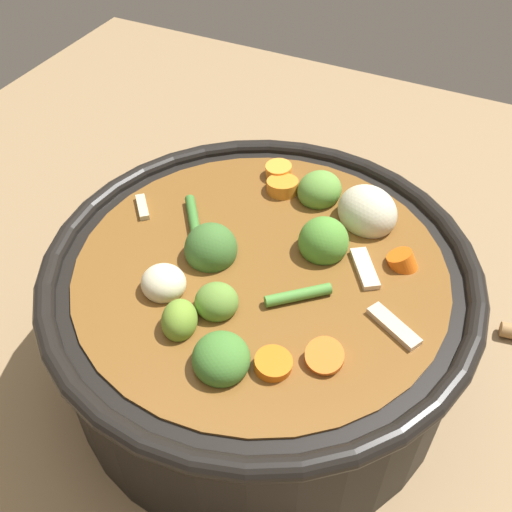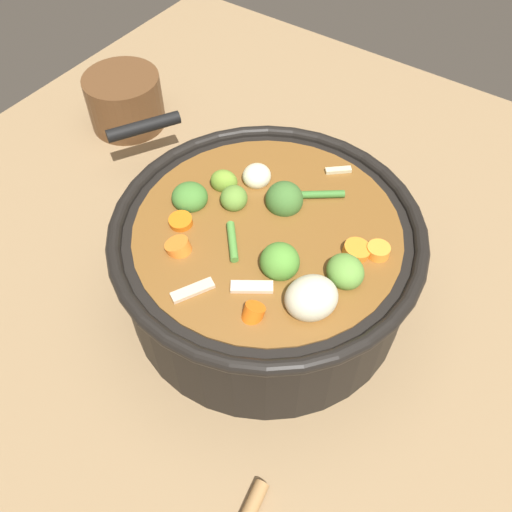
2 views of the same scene
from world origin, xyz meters
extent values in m
plane|color=#8C704C|center=(0.00, 0.00, 0.00)|extent=(1.10, 1.10, 0.00)
cylinder|color=black|center=(0.00, 0.00, 0.06)|extent=(0.32, 0.32, 0.12)
torus|color=black|center=(0.00, 0.00, 0.12)|extent=(0.34, 0.34, 0.02)
cylinder|color=brown|center=(0.00, 0.00, 0.06)|extent=(0.28, 0.28, 0.11)
ellipsoid|color=#437B30|center=(0.09, 0.02, 0.12)|extent=(0.05, 0.05, 0.03)
ellipsoid|color=#3E6C2E|center=(0.01, -0.04, 0.13)|extent=(0.04, 0.04, 0.04)
ellipsoid|color=#60943B|center=(-0.10, 0.01, 0.13)|extent=(0.05, 0.05, 0.03)
ellipsoid|color=olive|center=(0.08, -0.03, 0.12)|extent=(0.04, 0.03, 0.03)
ellipsoid|color=olive|center=(0.05, -0.01, 0.13)|extent=(0.04, 0.04, 0.03)
ellipsoid|color=#508E32|center=(-0.04, 0.04, 0.13)|extent=(0.04, 0.04, 0.04)
cylinder|color=orange|center=(-0.11, -0.03, 0.12)|extent=(0.03, 0.03, 0.02)
cylinder|color=orange|center=(0.08, 0.05, 0.12)|extent=(0.03, 0.03, 0.01)
cylinder|color=orange|center=(-0.09, -0.02, 0.12)|extent=(0.04, 0.04, 0.02)
cylinder|color=orange|center=(-0.05, 0.10, 0.12)|extent=(0.02, 0.03, 0.02)
cylinder|color=orange|center=(0.06, 0.07, 0.12)|extent=(0.03, 0.03, 0.02)
ellipsoid|color=beige|center=(0.05, -0.05, 0.12)|extent=(0.03, 0.04, 0.03)
ellipsoid|color=beige|center=(-0.09, 0.05, 0.13)|extent=(0.07, 0.07, 0.04)
cylinder|color=#4E8D38|center=(0.02, 0.04, 0.12)|extent=(0.04, 0.04, 0.01)
cylinder|color=#3B742D|center=(-0.02, -0.07, 0.12)|extent=(0.05, 0.04, 0.01)
cube|color=beige|center=(-0.03, 0.07, 0.12)|extent=(0.04, 0.03, 0.01)
cube|color=beige|center=(-0.02, -0.12, 0.12)|extent=(0.03, 0.03, 0.01)
cube|color=beige|center=(0.01, 0.11, 0.12)|extent=(0.03, 0.04, 0.01)
camera|label=1|loc=(0.28, 0.13, 0.44)|focal=41.92mm
camera|label=2|loc=(-0.21, 0.32, 0.55)|focal=38.41mm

